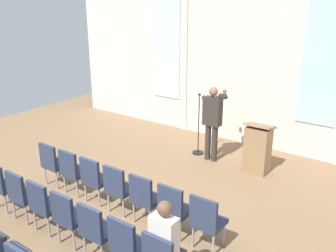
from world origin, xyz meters
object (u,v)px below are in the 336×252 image
object	(u,v)px
chair_r0_c5	(174,207)
chair_r1_c2	(44,203)
chair_r0_c6	(207,219)
chair_r1_c0	(2,183)
chair_r0_c3	(119,186)
chair_r0_c2	(95,177)
chair_r1_c4	(96,228)
lectern	(257,149)
chair_r1_c1	(22,192)
chair_r1_c5	(127,243)
speaker	(212,118)
chair_r1_c3	(69,215)
chair_r0_c4	(145,196)
chair_r0_c0	(53,162)
audience_r1_c6	(166,242)
chair_r0_c1	(73,169)

from	to	relation	value
chair_r0_c5	chair_r1_c2	bearing A→B (deg)	-147.85
chair_r0_c6	chair_r1_c0	world-z (taller)	same
chair_r0_c3	chair_r1_c2	bearing A→B (deg)	-117.94
chair_r0_c3	chair_r0_c6	xyz separation A→B (m)	(1.80, 0.00, 0.00)
chair_r0_c2	chair_r1_c4	bearing A→B (deg)	-43.32
lectern	chair_r1_c2	bearing A→B (deg)	-115.27
chair_r1_c0	chair_r1_c1	world-z (taller)	same
chair_r1_c4	chair_r1_c5	size ratio (longest dim) A/B	1.00
speaker	chair_r1_c3	distance (m)	4.19
chair_r0_c4	chair_r0_c6	size ratio (longest dim) A/B	1.00
chair_r0_c0	chair_r0_c6	distance (m)	3.61
chair_r1_c0	chair_r1_c2	xyz separation A→B (m)	(1.20, 0.00, 0.00)
chair_r0_c3	audience_r1_c6	bearing A→B (deg)	-30.32
chair_r1_c1	chair_r0_c4	bearing A→B (deg)	32.15
chair_r1_c5	audience_r1_c6	world-z (taller)	audience_r1_c6
chair_r0_c0	chair_r1_c4	size ratio (longest dim) A/B	1.00
chair_r1_c5	chair_r0_c3	bearing A→B (deg)	136.68
lectern	chair_r1_c2	distance (m)	4.60
chair_r1_c4	chair_r1_c5	world-z (taller)	same
speaker	chair_r0_c2	xyz separation A→B (m)	(-0.81, -3.02, -0.51)
chair_r1_c4	chair_r1_c5	bearing A→B (deg)	0.00
speaker	chair_r0_c0	bearing A→B (deg)	-123.69
speaker	chair_r0_c3	xyz separation A→B (m)	(-0.21, -3.02, -0.51)
chair_r0_c6	chair_r1_c2	distance (m)	2.66
chair_r0_c1	chair_r0_c3	distance (m)	1.20
chair_r0_c1	chair_r0_c4	xyz separation A→B (m)	(1.80, 0.00, 0.00)
chair_r0_c4	chair_r1_c3	bearing A→B (deg)	-117.94
chair_r0_c5	chair_r1_c1	size ratio (longest dim) A/B	1.00
chair_r1_c0	chair_r0_c1	bearing A→B (deg)	62.06
chair_r1_c0	audience_r1_c6	bearing A→B (deg)	1.26
lectern	audience_r1_c6	xyz separation A→B (m)	(0.44, -4.08, 0.20)
chair_r0_c2	chair_r0_c6	distance (m)	2.41
chair_r1_c2	chair_r0_c1	bearing A→B (deg)	117.94
chair_r0_c6	chair_r1_c5	xyz separation A→B (m)	(-0.60, -1.13, 0.00)
chair_r0_c4	chair_r0_c6	bearing A→B (deg)	0.00
chair_r0_c0	chair_r1_c0	size ratio (longest dim) A/B	1.00
chair_r0_c2	chair_r1_c3	size ratio (longest dim) A/B	1.00
chair_r0_c1	chair_r1_c0	world-z (taller)	same
lectern	chair_r1_c4	size ratio (longest dim) A/B	1.23
chair_r0_c0	audience_r1_c6	bearing A→B (deg)	-16.30
chair_r0_c0	chair_r1_c2	distance (m)	1.65
chair_r0_c3	chair_r1_c2	world-z (taller)	same
chair_r0_c5	chair_r1_c4	world-z (taller)	same
chair_r0_c5	chair_r1_c0	xyz separation A→B (m)	(-3.01, -1.13, 0.00)
chair_r0_c3	chair_r0_c5	bearing A→B (deg)	0.00
chair_r0_c3	chair_r1_c5	world-z (taller)	same
chair_r1_c1	chair_r1_c5	size ratio (longest dim) A/B	1.00
lectern	chair_r0_c1	distance (m)	3.96
chair_r0_c5	chair_r1_c0	world-z (taller)	same
chair_r0_c2	audience_r1_c6	world-z (taller)	audience_r1_c6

